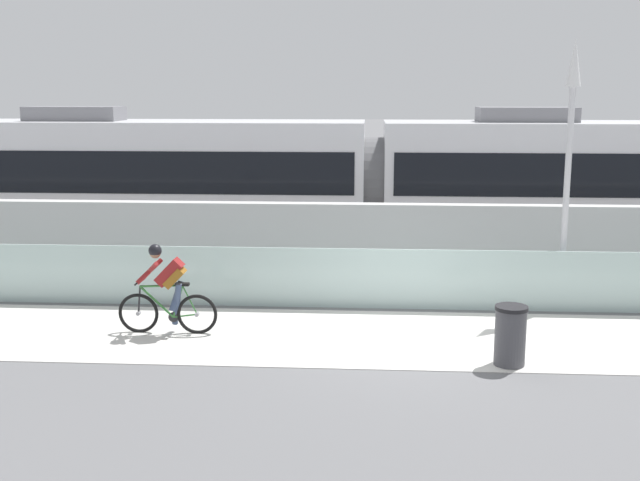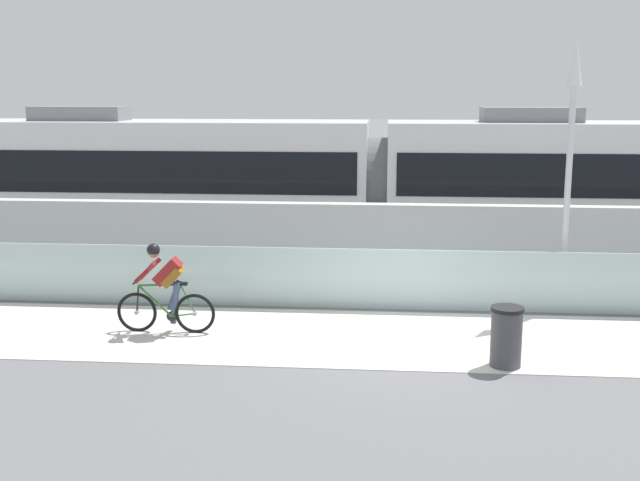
% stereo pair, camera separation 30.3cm
% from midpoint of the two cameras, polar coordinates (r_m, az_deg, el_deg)
% --- Properties ---
extents(ground_plane, '(200.00, 200.00, 0.00)m').
position_cam_midpoint_polar(ground_plane, '(13.63, 5.88, -7.15)').
color(ground_plane, slate).
extents(bike_path_deck, '(32.00, 3.20, 0.01)m').
position_cam_midpoint_polar(bike_path_deck, '(13.63, 5.88, -7.13)').
color(bike_path_deck, silver).
rests_on(bike_path_deck, ground).
extents(glass_parapet, '(32.00, 0.05, 1.19)m').
position_cam_midpoint_polar(glass_parapet, '(15.25, 5.67, -2.85)').
color(glass_parapet, '#ADC6C1').
rests_on(glass_parapet, ground).
extents(concrete_barrier_wall, '(32.00, 0.36, 1.82)m').
position_cam_midpoint_polar(concrete_barrier_wall, '(16.93, 5.49, -0.36)').
color(concrete_barrier_wall, silver).
rests_on(concrete_barrier_wall, ground).
extents(tram_rail_near, '(32.00, 0.08, 0.01)m').
position_cam_midpoint_polar(tram_rail_near, '(19.55, 5.23, -1.52)').
color(tram_rail_near, '#595654').
rests_on(tram_rail_near, ground).
extents(tram_rail_far, '(32.00, 0.08, 0.01)m').
position_cam_midpoint_polar(tram_rail_far, '(20.95, 5.13, -0.67)').
color(tram_rail_far, '#595654').
rests_on(tram_rail_far, ground).
extents(tram, '(22.56, 2.54, 3.81)m').
position_cam_midpoint_polar(tram, '(19.93, 3.49, 4.26)').
color(tram, silver).
rests_on(tram, ground).
extents(cyclist_on_bike, '(1.77, 0.58, 1.61)m').
position_cam_midpoint_polar(cyclist_on_bike, '(13.89, -11.78, -3.62)').
color(cyclist_on_bike, black).
rests_on(cyclist_on_bike, ground).
extents(lamp_post_antenna, '(0.28, 0.28, 5.20)m').
position_cam_midpoint_polar(lamp_post_antenna, '(15.56, 17.35, 7.04)').
color(lamp_post_antenna, gray).
rests_on(lamp_post_antenna, ground).
extents(trash_bin, '(0.51, 0.51, 0.96)m').
position_cam_midpoint_polar(trash_bin, '(12.46, 13.13, -6.83)').
color(trash_bin, '#47474C').
rests_on(trash_bin, ground).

